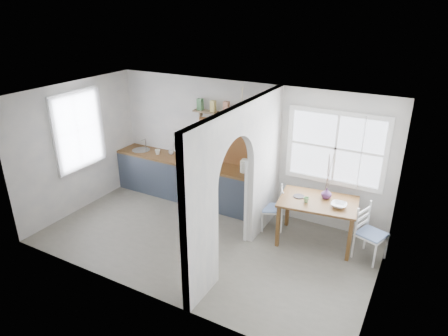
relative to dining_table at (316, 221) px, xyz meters
The scene contains 26 objects.
floor 2.03m from the dining_table, 150.87° to the right, with size 5.80×3.20×0.01m, color slate.
ceiling 2.96m from the dining_table, 150.87° to the right, with size 5.80×3.20×0.01m, color silver.
walls 2.18m from the dining_table, 150.87° to the right, with size 5.81×3.21×2.60m.
partition 1.73m from the dining_table, 138.73° to the right, with size 0.12×3.20×2.60m.
kitchen_window 4.87m from the dining_table, 168.13° to the right, with size 0.10×1.16×1.50m, color white, non-canonical shape.
nook_window 1.33m from the dining_table, 84.09° to the left, with size 1.76×0.10×1.30m, color white, non-canonical shape.
counter 2.89m from the dining_table, behind, with size 3.50×0.60×0.90m.
sink 4.21m from the dining_table, behind, with size 0.40×0.40×0.02m, color #BABABA.
backsplash 2.24m from the dining_table, 162.69° to the left, with size 1.65×0.03×0.90m, color brown.
shelf 2.56m from the dining_table, 165.00° to the left, with size 1.75×0.20×0.21m.
pendant_lamp 2.17m from the dining_table, behind, with size 0.26×0.26×0.16m, color beige.
utensil_rail 1.54m from the dining_table, behind, with size 0.02×0.02×0.50m, color #BABABA.
dining_table is the anchor object (origin of this frame).
chair_left 0.87m from the dining_table, behind, with size 0.39×0.39×0.84m, color white, non-canonical shape.
chair_right 0.94m from the dining_table, ahead, with size 0.43×0.43×0.93m, color white, non-canonical shape.
kettle 1.74m from the dining_table, 167.92° to the left, with size 0.23×0.18×0.27m, color white, non-canonical shape.
mug_a 3.72m from the dining_table, behind, with size 0.12×0.12×0.11m, color beige.
mug_b 3.49m from the dining_table, behind, with size 0.11×0.11×0.09m, color white.
knife_block 3.21m from the dining_table, behind, with size 0.10×0.14×0.22m, color black.
jar 2.78m from the dining_table, behind, with size 0.09×0.09×0.15m, color tan.
towel_magenta 1.17m from the dining_table, behind, with size 0.02×0.03×0.51m, color #D21D80.
towel_orange 1.17m from the dining_table, behind, with size 0.02×0.03×0.46m, color #BD5F1C.
bowl 0.57m from the dining_table, ahead, with size 0.26×0.26×0.06m, color white.
table_cup 0.51m from the dining_table, 136.64° to the right, with size 0.10×0.10×0.09m, color #75A86A.
plate 0.54m from the dining_table, behind, with size 0.19×0.19×0.02m, color black.
vase 0.53m from the dining_table, 60.29° to the left, with size 0.18×0.18×0.19m, color #542B5D.
Camera 1 is at (3.26, -5.16, 4.00)m, focal length 32.00 mm.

